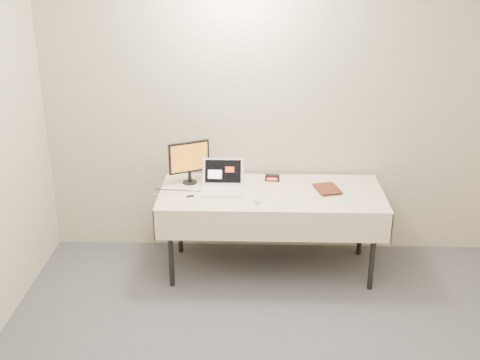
{
  "coord_description": "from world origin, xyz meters",
  "views": [
    {
      "loc": [
        -0.13,
        -2.57,
        2.68
      ],
      "look_at": [
        -0.26,
        1.99,
        0.86
      ],
      "focal_mm": 45.0,
      "sensor_mm": 36.0,
      "label": 1
    }
  ],
  "objects_px": {
    "table": "(271,198)",
    "book": "(318,178)",
    "laptop": "(222,183)",
    "monitor": "(189,159)"
  },
  "relations": [
    {
      "from": "table",
      "to": "laptop",
      "type": "height_order",
      "value": "laptop"
    },
    {
      "from": "book",
      "to": "laptop",
      "type": "bearing_deg",
      "value": 163.78
    },
    {
      "from": "laptop",
      "to": "book",
      "type": "xyz_separation_m",
      "value": [
        0.79,
        -0.02,
        0.07
      ]
    },
    {
      "from": "table",
      "to": "book",
      "type": "distance_m",
      "value": 0.42
    },
    {
      "from": "monitor",
      "to": "book",
      "type": "height_order",
      "value": "monitor"
    },
    {
      "from": "laptop",
      "to": "monitor",
      "type": "distance_m",
      "value": 0.36
    },
    {
      "from": "table",
      "to": "monitor",
      "type": "relative_size",
      "value": 5.02
    },
    {
      "from": "laptop",
      "to": "book",
      "type": "distance_m",
      "value": 0.79
    },
    {
      "from": "laptop",
      "to": "book",
      "type": "relative_size",
      "value": 1.41
    },
    {
      "from": "table",
      "to": "book",
      "type": "relative_size",
      "value": 7.55
    }
  ]
}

